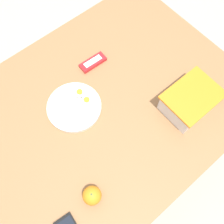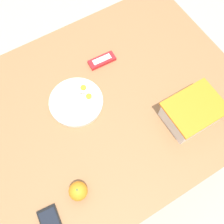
{
  "view_description": "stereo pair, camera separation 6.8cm",
  "coord_description": "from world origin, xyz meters",
  "views": [
    {
      "loc": [
        0.25,
        0.39,
        1.75
      ],
      "look_at": [
        -0.03,
        0.06,
        0.76
      ],
      "focal_mm": 42.0,
      "sensor_mm": 36.0,
      "label": 1
    },
    {
      "loc": [
        0.2,
        0.43,
        1.75
      ],
      "look_at": [
        -0.03,
        0.06,
        0.76
      ],
      "focal_mm": 42.0,
      "sensor_mm": 36.0,
      "label": 2
    }
  ],
  "objects": [
    {
      "name": "orange_fruit",
      "position": [
        0.24,
        0.27,
        0.77
      ],
      "size": [
        0.07,
        0.07,
        0.07
      ],
      "color": "orange",
      "rests_on": "table"
    },
    {
      "name": "food_container",
      "position": [
        -0.3,
        0.23,
        0.78
      ],
      "size": [
        0.22,
        0.17,
        0.1
      ],
      "color": "white",
      "rests_on": "table"
    },
    {
      "name": "table",
      "position": [
        0.0,
        0.0,
        0.65
      ],
      "size": [
        1.28,
        0.94,
        0.73
      ],
      "color": "#996B42",
      "rests_on": "ground_plane"
    },
    {
      "name": "rice_plate",
      "position": [
        0.08,
        -0.07,
        0.75
      ],
      "size": [
        0.23,
        0.23,
        0.05
      ],
      "color": "silver",
      "rests_on": "table"
    },
    {
      "name": "candy_bar",
      "position": [
        -0.12,
        -0.19,
        0.74
      ],
      "size": [
        0.13,
        0.05,
        0.02
      ],
      "color": "red",
      "rests_on": "table"
    },
    {
      "name": "ground_plane",
      "position": [
        0.0,
        0.0,
        0.0
      ],
      "size": [
        10.0,
        10.0,
        0.0
      ],
      "primitive_type": "plane",
      "color": "#B2A899"
    }
  ]
}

